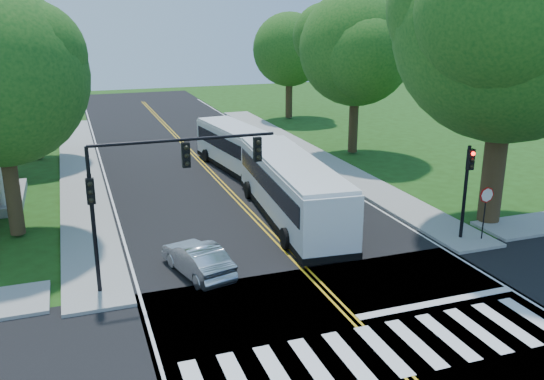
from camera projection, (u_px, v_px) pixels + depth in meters
name	position (u px, v px, depth m)	size (l,w,h in m)	color
ground	(375.00, 342.00, 18.69)	(140.00, 140.00, 0.00)	#1F4010
road	(228.00, 190.00, 34.90)	(14.00, 96.00, 0.01)	black
cross_road	(375.00, 342.00, 18.68)	(60.00, 12.00, 0.01)	black
center_line	(212.00, 173.00, 38.50)	(0.36, 70.00, 0.01)	gold
edge_line_w	(107.00, 183.00, 36.32)	(0.12, 70.00, 0.01)	silver
edge_line_e	(306.00, 165.00, 40.68)	(0.12, 70.00, 0.01)	silver
crosswalk	(383.00, 350.00, 18.23)	(12.60, 3.00, 0.01)	silver
stop_bar	(437.00, 302.00, 21.25)	(6.60, 0.40, 0.01)	silver
sidewalk_nw	(80.00, 172.00, 38.52)	(2.60, 40.00, 0.15)	gray
sidewalk_ne	(309.00, 153.00, 43.85)	(2.60, 40.00, 0.15)	gray
tree_ne_big	(510.00, 27.00, 26.60)	(10.80, 10.80, 14.91)	#332314
tree_west_far	(28.00, 62.00, 40.13)	(7.60, 7.60, 10.67)	#332314
tree_east_mid	(357.00, 48.00, 41.69)	(8.40, 8.40, 11.93)	#332314
tree_east_far	(289.00, 50.00, 56.72)	(7.20, 7.20, 10.34)	#332314
signal_nw	(156.00, 178.00, 21.32)	(7.15, 0.46, 5.66)	black
signal_ne	(467.00, 180.00, 26.25)	(0.30, 0.46, 4.40)	black
stop_sign	(486.00, 200.00, 26.36)	(0.76, 0.08, 2.53)	black
bus_lead	(291.00, 188.00, 29.43)	(3.74, 12.54, 3.20)	silver
bus_follow	(242.00, 149.00, 38.51)	(3.75, 11.47, 2.91)	silver
hatchback	(198.00, 259.00, 23.37)	(1.43, 4.09, 1.35)	silver
suv	(330.00, 189.00, 33.00)	(1.96, 4.25, 1.18)	#B4B7BB
dark_sedan	(295.00, 163.00, 38.85)	(1.59, 3.92, 1.14)	black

